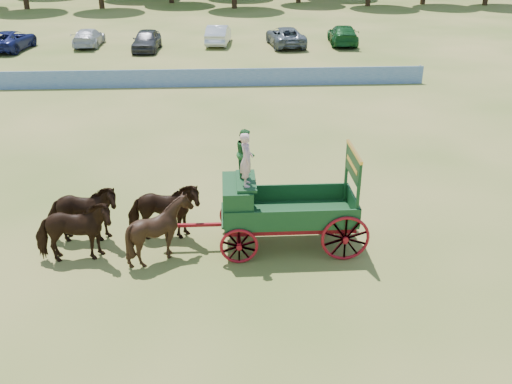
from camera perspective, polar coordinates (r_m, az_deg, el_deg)
name	(u,v)px	position (r m, az deg, el deg)	size (l,w,h in m)	color
ground	(229,235)	(17.73, -2.76, -4.29)	(160.00, 160.00, 0.00)	#A98C4C
horse_lead_left	(74,232)	(16.74, -17.75, -3.85)	(1.00, 2.20, 1.86)	black
horse_lead_right	(82,214)	(17.68, -16.97, -2.13)	(1.00, 2.20, 1.86)	black
horse_wheel_left	(160,230)	(16.29, -9.54, -3.73)	(1.50, 1.69, 1.86)	black
horse_wheel_right	(164,212)	(17.26, -9.21, -1.98)	(1.00, 2.20, 1.86)	black
farm_dray	(265,198)	(16.44, 0.87, -0.61)	(5.99, 2.00, 3.67)	#A11018
sponsor_banner	(207,78)	(34.44, -4.95, 11.31)	(26.00, 0.08, 1.05)	#1B4F92
parked_cars	(140,38)	(46.83, -11.50, 14.87)	(37.90, 6.90, 1.56)	silver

